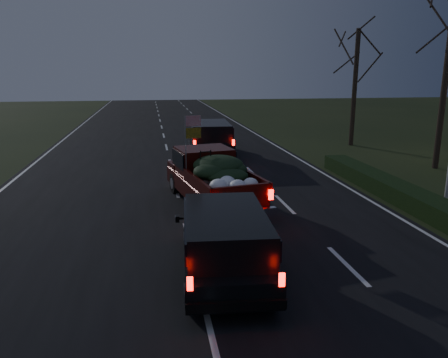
{
  "coord_description": "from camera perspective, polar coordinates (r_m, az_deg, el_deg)",
  "views": [
    {
      "loc": [
        -0.91,
        -11.49,
        4.53
      ],
      "look_at": [
        1.26,
        1.36,
        1.3
      ],
      "focal_mm": 35.0,
      "sensor_mm": 36.0,
      "label": 1
    }
  ],
  "objects": [
    {
      "name": "ground",
      "position": [
        12.39,
        -4.75,
        -7.59
      ],
      "size": [
        120.0,
        120.0,
        0.0
      ],
      "primitive_type": "plane",
      "color": "black",
      "rests_on": "ground"
    },
    {
      "name": "road_asphalt",
      "position": [
        12.39,
        -4.75,
        -7.54
      ],
      "size": [
        14.0,
        120.0,
        0.02
      ],
      "primitive_type": "cube",
      "color": "black",
      "rests_on": "ground"
    },
    {
      "name": "hedge_row",
      "position": [
        17.43,
        20.75,
        -1.05
      ],
      "size": [
        1.0,
        10.0,
        0.6
      ],
      "primitive_type": "cube",
      "color": "black",
      "rests_on": "ground"
    },
    {
      "name": "bare_tree_far",
      "position": [
        28.36,
        16.94,
        14.76
      ],
      "size": [
        3.6,
        3.6,
        7.0
      ],
      "color": "black",
      "rests_on": "ground"
    },
    {
      "name": "pickup_truck",
      "position": [
        15.15,
        -1.57,
        0.57
      ],
      "size": [
        2.93,
        5.55,
        2.77
      ],
      "rotation": [
        0.0,
        0.0,
        0.19
      ],
      "color": "#3D0B08",
      "rests_on": "ground"
    },
    {
      "name": "lead_suv",
      "position": [
        24.05,
        -1.83,
        5.76
      ],
      "size": [
        2.41,
        5.25,
        1.48
      ],
      "rotation": [
        0.0,
        0.0,
        -0.05
      ],
      "color": "black",
      "rests_on": "ground"
    },
    {
      "name": "rear_suv",
      "position": [
        9.77,
        0.17,
        -7.59
      ],
      "size": [
        2.14,
        4.49,
        1.26
      ],
      "rotation": [
        0.0,
        0.0,
        -0.07
      ],
      "color": "black",
      "rests_on": "ground"
    }
  ]
}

